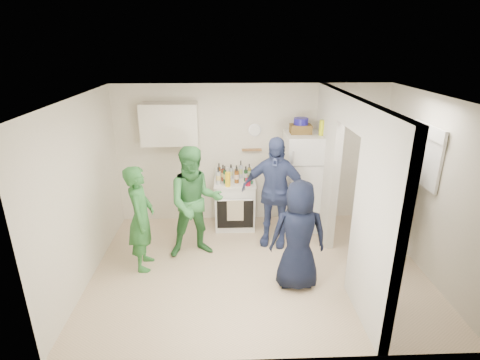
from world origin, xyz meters
The scene contains 38 objects.
floor centered at (0.00, 0.00, 0.00)m, with size 4.80×4.80×0.00m, color beige.
wall_back centered at (0.00, 1.70, 1.25)m, with size 4.80×4.80×0.00m, color silver.
wall_front centered at (0.00, -1.70, 1.25)m, with size 4.80×4.80×0.00m, color silver.
wall_left centered at (-2.40, 0.00, 1.25)m, with size 3.40×3.40×0.00m, color silver.
wall_right centered at (2.40, 0.00, 1.25)m, with size 3.40×3.40×0.00m, color silver.
ceiling centered at (0.00, 0.00, 2.50)m, with size 4.80×4.80×0.00m, color white.
partition_pier_back centered at (1.20, 1.10, 1.25)m, with size 0.12×1.20×2.50m, color silver.
partition_pier_front centered at (1.20, -1.10, 1.25)m, with size 0.12×1.20×2.50m, color silver.
partition_header centered at (1.20, 0.00, 2.30)m, with size 0.12×1.00×0.40m, color silver.
stove centered at (-0.31, 1.37, 0.43)m, with size 0.72×0.60×0.86m, color white.
upper_cabinet centered at (-1.40, 1.52, 1.85)m, with size 0.95×0.34×0.70m, color silver.
fridge centered at (0.90, 1.34, 0.85)m, with size 0.70×0.68×1.71m, color white.
wicker_basket centered at (0.80, 1.39, 1.78)m, with size 0.35×0.25×0.15m, color brown.
blue_bowl centered at (0.80, 1.39, 1.91)m, with size 0.24×0.24×0.11m, color navy.
yellow_cup_stack_top centered at (1.12, 1.24, 1.83)m, with size 0.09×0.09×0.25m, color #D9EA13.
wall_clock centered at (0.05, 1.68, 1.70)m, with size 0.22×0.22×0.03m, color white.
spice_shelf centered at (0.00, 1.65, 1.35)m, with size 0.35×0.08×0.03m, color olive.
nook_window centered at (2.38, 0.20, 1.65)m, with size 0.03×0.70×0.80m, color black.
nook_window_frame centered at (2.36, 0.20, 1.65)m, with size 0.04×0.76×0.86m, color white.
nook_valance centered at (2.34, 0.20, 2.00)m, with size 0.04×0.82×0.18m, color white.
yellow_cup_stack_stove centered at (-0.43, 1.15, 0.98)m, with size 0.09×0.09×0.25m, color yellow.
red_cup centered at (-0.09, 1.17, 0.92)m, with size 0.09×0.09×0.12m, color #B00B25.
person_green_left centered at (-1.69, 0.13, 0.79)m, with size 0.57×0.38×1.57m, color #317B38.
person_green_center centered at (-0.93, 0.45, 0.87)m, with size 0.85×0.66×1.75m, color #387F41.
person_denim centered at (0.30, 0.75, 0.91)m, with size 1.06×0.44×1.81m, color navy.
person_navy centered at (0.48, -0.42, 0.76)m, with size 0.74×0.48×1.52m, color black.
person_nook centered at (1.94, 0.24, 0.88)m, with size 1.14×0.66×1.77m, color black.
bottle_a centered at (-0.58, 1.48, 1.01)m, with size 0.06×0.06×0.31m, color brown.
bottle_b centered at (-0.48, 1.30, 1.01)m, with size 0.06×0.06×0.31m, color #184828.
bottle_c centered at (-0.37, 1.53, 0.99)m, with size 0.08×0.08×0.26m, color #9FA8AC.
bottle_d centered at (-0.28, 1.31, 1.00)m, with size 0.08×0.08×0.29m, color brown.
bottle_e centered at (-0.20, 1.55, 1.02)m, with size 0.06×0.06×0.33m, color #B1BBC4.
bottle_f centered at (-0.12, 1.39, 0.99)m, with size 0.07×0.07×0.27m, color #163D1F.
bottle_g centered at (-0.05, 1.52, 0.99)m, with size 0.06×0.06×0.27m, color olive.
bottle_h centered at (-0.59, 1.26, 1.01)m, with size 0.08×0.08×0.30m, color #A9B1B5.
bottle_i centered at (-0.28, 1.46, 0.99)m, with size 0.06×0.06×0.27m, color #633711.
bottle_j centered at (-0.03, 1.26, 0.99)m, with size 0.06×0.06×0.26m, color #1D5532.
bottle_k centered at (-0.51, 1.42, 1.00)m, with size 0.07×0.07×0.29m, color brown.
Camera 1 is at (-0.45, -4.74, 3.18)m, focal length 28.00 mm.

